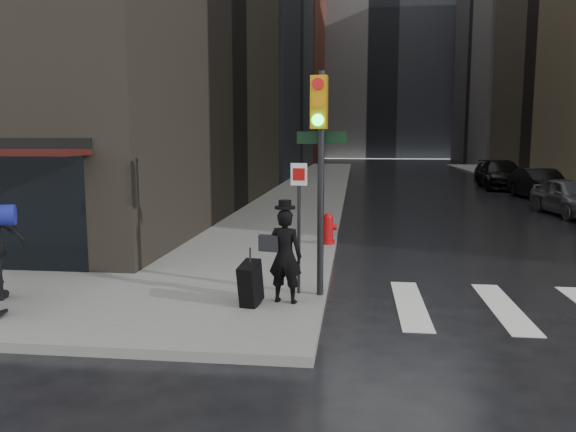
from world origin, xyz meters
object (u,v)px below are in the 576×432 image
parked_car_1 (571,197)px  parked_car_4 (489,171)px  fire_hydrant (328,230)px  traffic_light (318,153)px  parked_car_3 (501,175)px  parked_car_2 (540,184)px  man_overcoat (278,260)px

parked_car_1 → parked_car_4: bearing=81.2°
fire_hydrant → parked_car_1: size_ratio=0.19×
traffic_light → parked_car_3: 25.83m
fire_hydrant → parked_car_2: bearing=54.8°
traffic_light → man_overcoat: bearing=-133.3°
parked_car_1 → traffic_light: bearing=-130.8°
parked_car_3 → parked_car_4: size_ratio=1.38×
parked_car_1 → parked_car_3: bearing=82.7°
traffic_light → parked_car_3: traffic_light is taller
man_overcoat → parked_car_4: size_ratio=0.44×
parked_car_4 → parked_car_3: bearing=-90.2°
parked_car_1 → parked_car_3: parked_car_3 is taller
traffic_light → parked_car_4: traffic_light is taller
parked_car_2 → parked_car_4: parked_car_2 is taller
traffic_light → parked_car_3: size_ratio=0.70×
traffic_light → parked_car_2: (9.41, 18.35, -1.94)m
fire_hydrant → parked_car_1: bearing=40.8°
man_overcoat → parked_car_4: 32.10m
parked_car_1 → parked_car_3: size_ratio=0.76×
man_overcoat → parked_car_2: (10.04, 18.87, -0.17)m
parked_car_2 → parked_car_3: size_ratio=0.80×
traffic_light → parked_car_4: size_ratio=0.97×
man_overcoat → parked_car_4: man_overcoat is taller
man_overcoat → parked_car_1: 16.11m
man_overcoat → traffic_light: traffic_light is taller
man_overcoat → fire_hydrant: (0.58, 5.48, -0.38)m
fire_hydrant → parked_car_1: (8.81, 7.61, 0.20)m
traffic_light → parked_car_1: traffic_light is taller
parked_car_1 → fire_hydrant: bearing=-145.1°
parked_car_3 → fire_hydrant: bearing=-111.5°
man_overcoat → fire_hydrant: man_overcoat is taller
traffic_light → parked_car_1: 15.45m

